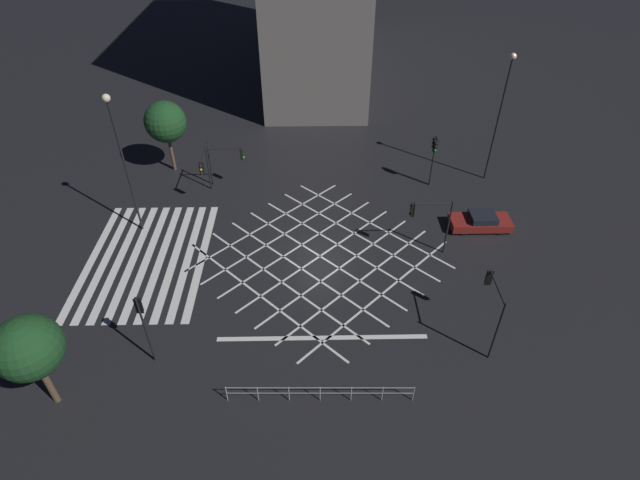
% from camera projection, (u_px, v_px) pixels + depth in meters
% --- Properties ---
extents(ground_plane, '(200.00, 200.00, 0.00)m').
position_uv_depth(ground_plane, '(320.00, 256.00, 33.09)').
color(ground_plane, black).
extents(road_markings, '(17.52, 24.04, 0.01)m').
position_uv_depth(road_markings, '(211.00, 260.00, 32.76)').
color(road_markings, silver).
rests_on(road_markings, ground_plane).
extents(traffic_light_median_north, '(0.36, 2.72, 4.10)m').
position_uv_depth(traffic_light_median_north, '(428.00, 216.00, 31.51)').
color(traffic_light_median_north, black).
rests_on(traffic_light_median_north, ground_plane).
extents(traffic_light_se_main, '(0.39, 0.36, 4.54)m').
position_uv_depth(traffic_light_se_main, '(142.00, 317.00, 24.51)').
color(traffic_light_se_main, black).
rests_on(traffic_light_se_main, ground_plane).
extents(traffic_light_ne_main, '(2.76, 0.36, 4.10)m').
position_uv_depth(traffic_light_ne_main, '(493.00, 298.00, 25.79)').
color(traffic_light_ne_main, black).
rests_on(traffic_light_ne_main, ground_plane).
extents(traffic_light_nw_main, '(0.39, 0.36, 4.03)m').
position_uv_depth(traffic_light_nw_main, '(434.00, 154.00, 38.10)').
color(traffic_light_nw_main, black).
rests_on(traffic_light_nw_main, ground_plane).
extents(traffic_light_nw_cross, '(0.36, 0.39, 4.19)m').
position_uv_depth(traffic_light_nw_cross, '(434.00, 151.00, 38.20)').
color(traffic_light_nw_cross, black).
rests_on(traffic_light_nw_cross, ground_plane).
extents(traffic_light_sw_cross, '(0.36, 2.93, 3.68)m').
position_uv_depth(traffic_light_sw_cross, '(227.00, 158.00, 37.85)').
color(traffic_light_sw_cross, black).
rests_on(traffic_light_sw_cross, ground_plane).
extents(traffic_light_sw_main, '(3.20, 0.36, 3.74)m').
position_uv_depth(traffic_light_sw_main, '(205.00, 165.00, 36.98)').
color(traffic_light_sw_main, black).
rests_on(traffic_light_sw_main, ground_plane).
extents(street_lamp_east, '(0.47, 0.47, 10.09)m').
position_uv_depth(street_lamp_east, '(503.00, 101.00, 36.68)').
color(street_lamp_east, black).
rests_on(street_lamp_east, ground_plane).
extents(street_lamp_west, '(0.50, 0.50, 9.94)m').
position_uv_depth(street_lamp_west, '(119.00, 143.00, 31.24)').
color(street_lamp_west, black).
rests_on(street_lamp_west, ground_plane).
extents(street_tree_near, '(3.05, 3.05, 5.51)m').
position_uv_depth(street_tree_near, '(28.00, 348.00, 22.08)').
color(street_tree_near, brown).
rests_on(street_tree_near, ground_plane).
extents(street_tree_far, '(3.27, 3.27, 5.93)m').
position_uv_depth(street_tree_far, '(165.00, 122.00, 39.21)').
color(street_tree_far, brown).
rests_on(street_tree_far, ground_plane).
extents(waiting_car, '(1.86, 4.26, 1.20)m').
position_uv_depth(waiting_car, '(481.00, 221.00, 35.17)').
color(waiting_car, maroon).
rests_on(waiting_car, ground_plane).
extents(pedestrian_railing, '(0.21, 9.14, 1.05)m').
position_uv_depth(pedestrian_railing, '(320.00, 392.00, 24.13)').
color(pedestrian_railing, '#9EA0A5').
rests_on(pedestrian_railing, ground_plane).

